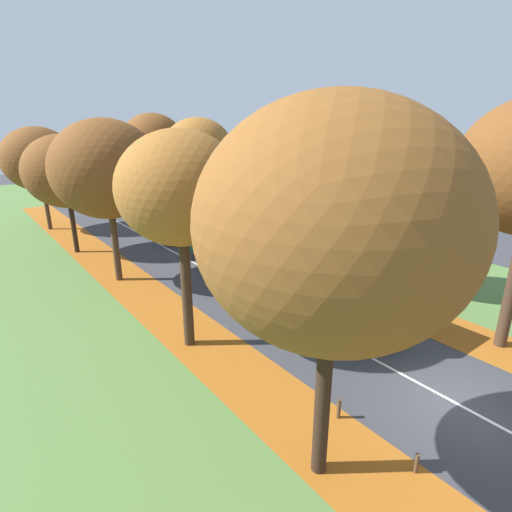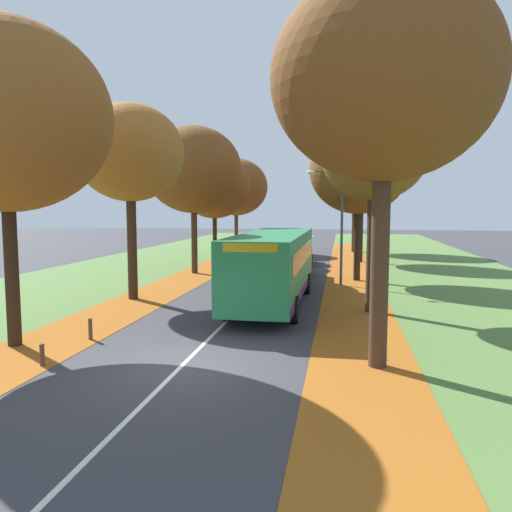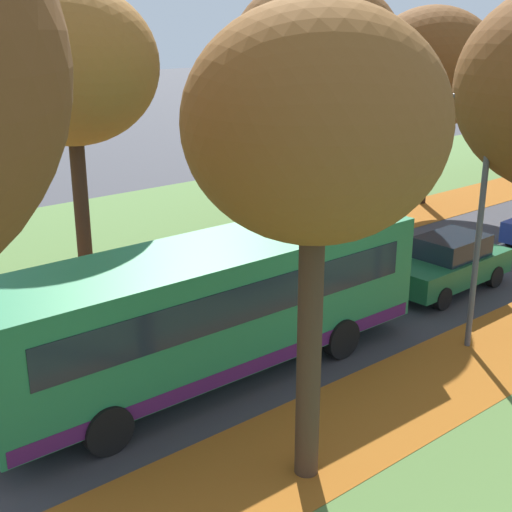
{
  "view_description": "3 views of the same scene",
  "coord_description": "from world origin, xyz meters",
  "px_view_note": "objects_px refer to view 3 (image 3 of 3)",
  "views": [
    {
      "loc": [
        -11.72,
        -4.5,
        8.63
      ],
      "look_at": [
        1.31,
        12.49,
        1.51
      ],
      "focal_mm": 28.0,
      "sensor_mm": 36.0,
      "label": 1
    },
    {
      "loc": [
        3.98,
        -11.93,
        4.06
      ],
      "look_at": [
        0.39,
        9.03,
        1.97
      ],
      "focal_mm": 35.0,
      "sensor_mm": 36.0,
      "label": 2
    },
    {
      "loc": [
        12.77,
        0.1,
        7.63
      ],
      "look_at": [
        -0.6,
        11.26,
        1.73
      ],
      "focal_mm": 50.0,
      "sensor_mm": 36.0,
      "label": 3
    }
  ],
  "objects_px": {
    "bus": "(210,305)",
    "tree_left_mid": "(316,57)",
    "tree_left_far": "(432,68)",
    "tree_right_near": "(315,126)",
    "tree_left_near": "(70,66)",
    "car_green_lead": "(448,263)",
    "streetlamp_right": "(470,194)"
  },
  "relations": [
    {
      "from": "bus",
      "to": "tree_left_mid",
      "type": "bearing_deg",
      "value": 124.13
    },
    {
      "from": "tree_left_mid",
      "to": "tree_left_far",
      "type": "bearing_deg",
      "value": 94.23
    },
    {
      "from": "tree_right_near",
      "to": "tree_left_near",
      "type": "bearing_deg",
      "value": 174.1
    },
    {
      "from": "tree_left_near",
      "to": "tree_left_far",
      "type": "xyz_separation_m",
      "value": [
        -0.34,
        15.85,
        -0.75
      ]
    },
    {
      "from": "tree_right_near",
      "to": "car_green_lead",
      "type": "distance_m",
      "value": 11.27
    },
    {
      "from": "bus",
      "to": "tree_left_far",
      "type": "bearing_deg",
      "value": 112.45
    },
    {
      "from": "tree_left_mid",
      "to": "streetlamp_right",
      "type": "xyz_separation_m",
      "value": [
        8.57,
        -3.35,
        -2.56
      ]
    },
    {
      "from": "streetlamp_right",
      "to": "car_green_lead",
      "type": "relative_size",
      "value": 1.42
    },
    {
      "from": "tree_right_near",
      "to": "bus",
      "type": "distance_m",
      "value": 5.93
    },
    {
      "from": "tree_left_near",
      "to": "car_green_lead",
      "type": "bearing_deg",
      "value": 51.63
    },
    {
      "from": "tree_left_mid",
      "to": "tree_right_near",
      "type": "distance_m",
      "value": 14.08
    },
    {
      "from": "tree_left_near",
      "to": "tree_left_mid",
      "type": "xyz_separation_m",
      "value": [
        0.18,
        8.81,
        -0.07
      ]
    },
    {
      "from": "tree_left_far",
      "to": "car_green_lead",
      "type": "height_order",
      "value": "tree_left_far"
    },
    {
      "from": "tree_right_near",
      "to": "bus",
      "type": "bearing_deg",
      "value": 167.94
    },
    {
      "from": "tree_right_near",
      "to": "streetlamp_right",
      "type": "relative_size",
      "value": 1.32
    },
    {
      "from": "tree_right_near",
      "to": "streetlamp_right",
      "type": "distance_m",
      "value": 7.07
    },
    {
      "from": "tree_left_mid",
      "to": "car_green_lead",
      "type": "bearing_deg",
      "value": -5.67
    },
    {
      "from": "car_green_lead",
      "to": "bus",
      "type": "bearing_deg",
      "value": -91.22
    },
    {
      "from": "tree_left_near",
      "to": "tree_left_far",
      "type": "bearing_deg",
      "value": 91.22
    },
    {
      "from": "tree_left_near",
      "to": "streetlamp_right",
      "type": "xyz_separation_m",
      "value": [
        8.75,
        5.46,
        -2.63
      ]
    },
    {
      "from": "tree_left_mid",
      "to": "tree_left_far",
      "type": "distance_m",
      "value": 7.09
    },
    {
      "from": "tree_left_mid",
      "to": "tree_left_far",
      "type": "relative_size",
      "value": 1.11
    },
    {
      "from": "tree_left_mid",
      "to": "car_green_lead",
      "type": "distance_m",
      "value": 8.37
    },
    {
      "from": "streetlamp_right",
      "to": "car_green_lead",
      "type": "xyz_separation_m",
      "value": [
        -2.27,
        2.73,
        -2.92
      ]
    },
    {
      "from": "tree_left_mid",
      "to": "tree_left_far",
      "type": "height_order",
      "value": "tree_left_mid"
    },
    {
      "from": "tree_right_near",
      "to": "streetlamp_right",
      "type": "bearing_deg",
      "value": 102.82
    },
    {
      "from": "car_green_lead",
      "to": "streetlamp_right",
      "type": "bearing_deg",
      "value": -50.23
    },
    {
      "from": "tree_left_near",
      "to": "tree_left_mid",
      "type": "bearing_deg",
      "value": 88.81
    },
    {
      "from": "tree_left_far",
      "to": "bus",
      "type": "height_order",
      "value": "tree_left_far"
    },
    {
      "from": "tree_left_near",
      "to": "tree_left_mid",
      "type": "height_order",
      "value": "tree_left_mid"
    },
    {
      "from": "tree_left_near",
      "to": "streetlamp_right",
      "type": "height_order",
      "value": "tree_left_near"
    },
    {
      "from": "tree_left_mid",
      "to": "car_green_lead",
      "type": "relative_size",
      "value": 2.11
    }
  ]
}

